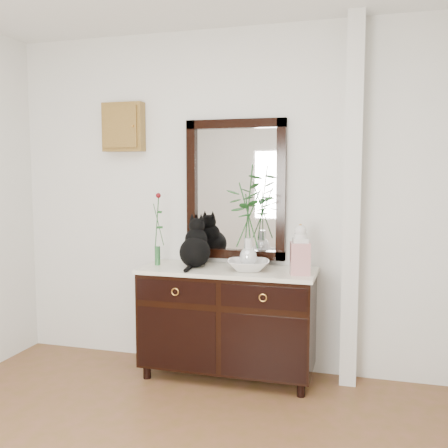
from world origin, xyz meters
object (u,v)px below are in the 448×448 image
(cat, at_px, (195,242))
(lotus_bowl, at_px, (248,265))
(sideboard, at_px, (228,317))
(ginger_jar, at_px, (300,249))

(cat, distance_m, lotus_bowl, 0.46)
(sideboard, bearing_deg, cat, 177.28)
(sideboard, height_order, lotus_bowl, lotus_bowl)
(cat, relative_size, ginger_jar, 1.05)
(lotus_bowl, distance_m, ginger_jar, 0.42)
(ginger_jar, bearing_deg, lotus_bowl, 173.22)
(sideboard, distance_m, lotus_bowl, 0.45)
(sideboard, relative_size, ginger_jar, 3.63)
(sideboard, relative_size, lotus_bowl, 4.20)
(cat, distance_m, ginger_jar, 0.82)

